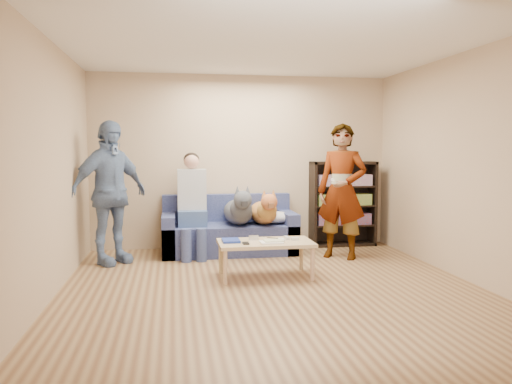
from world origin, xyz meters
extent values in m
plane|color=brown|center=(0.00, 0.00, 0.00)|extent=(5.00, 5.00, 0.00)
plane|color=white|center=(0.00, 0.00, 2.60)|extent=(5.00, 5.00, 0.00)
plane|color=tan|center=(0.00, 2.50, 1.30)|extent=(4.50, 0.00, 4.50)
plane|color=tan|center=(0.00, -2.50, 1.30)|extent=(4.50, 0.00, 4.50)
plane|color=tan|center=(-2.25, 0.00, 1.30)|extent=(0.00, 5.00, 5.00)
plane|color=tan|center=(2.25, 0.00, 1.30)|extent=(0.00, 5.00, 5.00)
ellipsoid|color=#B7B6BB|center=(0.41, 1.98, 0.51)|extent=(0.48, 0.40, 0.17)
imported|color=gray|center=(1.23, 1.46, 0.92)|extent=(0.80, 0.74, 1.84)
imported|color=#7B9DC5|center=(-1.86, 1.63, 0.93)|extent=(1.13, 1.05, 1.86)
cube|color=white|center=(1.03, 1.26, 1.09)|extent=(0.07, 0.13, 0.03)
cube|color=navy|center=(-0.38, 0.69, 0.43)|extent=(0.20, 0.26, 0.03)
cube|color=white|center=(0.07, 0.54, 0.43)|extent=(0.26, 0.20, 0.02)
cube|color=beige|center=(0.10, 0.56, 0.44)|extent=(0.22, 0.17, 0.01)
cube|color=#ABAAAF|center=(-0.10, 0.76, 0.45)|extent=(0.11, 0.06, 0.05)
cube|color=silver|center=(0.30, 0.74, 0.43)|extent=(0.04, 0.13, 0.03)
cube|color=silver|center=(0.38, 0.66, 0.43)|extent=(0.09, 0.06, 0.03)
cylinder|color=silver|center=(0.22, 0.62, 0.43)|extent=(0.07, 0.07, 0.02)
cylinder|color=white|center=(0.22, 0.70, 0.43)|extent=(0.07, 0.07, 0.02)
cylinder|color=#BF521B|center=(0.00, 0.48, 0.42)|extent=(0.13, 0.06, 0.01)
cylinder|color=black|center=(0.14, 0.82, 0.42)|extent=(0.13, 0.08, 0.01)
cube|color=black|center=(-0.23, 0.52, 0.43)|extent=(0.07, 0.12, 0.02)
cube|color=#515B93|center=(-0.25, 2.05, 0.21)|extent=(1.90, 0.85, 0.42)
cube|color=#515B93|center=(-0.25, 2.38, 0.62)|extent=(1.90, 0.18, 0.40)
cube|color=#515B93|center=(-1.11, 2.05, 0.29)|extent=(0.18, 0.85, 0.58)
cube|color=#515B93|center=(0.61, 2.05, 0.29)|extent=(0.18, 0.85, 0.58)
cube|color=#445E96|center=(-0.78, 1.97, 0.53)|extent=(0.40, 0.38, 0.22)
cylinder|color=#455A98|center=(-0.88, 1.55, 0.21)|extent=(0.14, 0.14, 0.47)
cylinder|color=#3E498A|center=(-0.68, 1.55, 0.21)|extent=(0.14, 0.14, 0.47)
cube|color=#B9B9BE|center=(-0.78, 2.07, 0.92)|extent=(0.40, 0.24, 0.58)
sphere|color=tan|center=(-0.78, 2.07, 1.32)|extent=(0.21, 0.21, 0.21)
ellipsoid|color=black|center=(-0.78, 2.10, 1.35)|extent=(0.22, 0.22, 0.19)
ellipsoid|color=#484A52|center=(-0.13, 2.01, 0.60)|extent=(0.40, 0.84, 0.35)
sphere|color=#474950|center=(-0.13, 1.69, 0.68)|extent=(0.30, 0.30, 0.30)
sphere|color=#474851|center=(-0.13, 1.51, 0.82)|extent=(0.25, 0.25, 0.25)
cube|color=black|center=(-0.13, 1.39, 0.78)|extent=(0.08, 0.12, 0.07)
cone|color=#4C4F56|center=(-0.19, 1.54, 0.95)|extent=(0.08, 0.08, 0.12)
cone|color=#51525B|center=(-0.06, 1.54, 0.95)|extent=(0.08, 0.08, 0.12)
cylinder|color=#4C4F56|center=(-0.13, 2.44, 0.56)|extent=(0.05, 0.27, 0.16)
ellipsoid|color=#B78138|center=(0.23, 1.99, 0.58)|extent=(0.37, 0.77, 0.32)
sphere|color=#C78D3C|center=(0.23, 1.69, 0.65)|extent=(0.28, 0.28, 0.28)
sphere|color=#B96538|center=(0.23, 1.53, 0.78)|extent=(0.22, 0.22, 0.22)
cube|color=brown|center=(0.23, 1.41, 0.75)|extent=(0.07, 0.11, 0.06)
cone|color=#BD6739|center=(0.17, 1.55, 0.90)|extent=(0.07, 0.07, 0.11)
cone|color=#C06F3A|center=(0.30, 1.55, 0.90)|extent=(0.07, 0.07, 0.11)
cylinder|color=#AF7035|center=(0.23, 2.38, 0.55)|extent=(0.04, 0.25, 0.15)
cube|color=#D8B285|center=(0.02, 0.64, 0.40)|extent=(1.10, 0.60, 0.04)
cylinder|color=#D8AA85|center=(-0.48, 0.39, 0.19)|extent=(0.05, 0.05, 0.38)
cylinder|color=tan|center=(0.52, 0.39, 0.19)|extent=(0.05, 0.05, 0.38)
cylinder|color=tan|center=(-0.48, 0.89, 0.19)|extent=(0.05, 0.05, 0.38)
cylinder|color=tan|center=(0.52, 0.89, 0.19)|extent=(0.05, 0.05, 0.38)
cube|color=black|center=(1.07, 2.32, 0.65)|extent=(0.04, 0.34, 1.30)
cube|color=black|center=(2.03, 2.32, 0.65)|extent=(0.04, 0.34, 1.30)
cube|color=black|center=(1.55, 2.32, 1.28)|extent=(1.00, 0.34, 0.04)
cube|color=black|center=(1.55, 2.32, 0.02)|extent=(1.00, 0.34, 0.04)
cube|color=black|center=(1.55, 2.48, 0.65)|extent=(1.00, 0.02, 1.30)
cube|color=black|center=(1.55, 2.32, 0.32)|extent=(0.94, 0.32, 0.03)
cube|color=black|center=(1.55, 2.32, 0.62)|extent=(0.94, 0.32, 0.02)
cube|color=black|center=(1.55, 2.32, 0.92)|extent=(0.94, 0.32, 0.02)
cube|color=#B23333|center=(1.55, 2.30, 0.42)|extent=(0.84, 0.24, 0.17)
cube|color=gold|center=(1.55, 2.30, 0.72)|extent=(0.84, 0.24, 0.17)
cube|color=#994C99|center=(1.55, 2.30, 1.02)|extent=(0.84, 0.24, 0.17)
camera|label=1|loc=(-1.04, -5.02, 1.50)|focal=35.00mm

